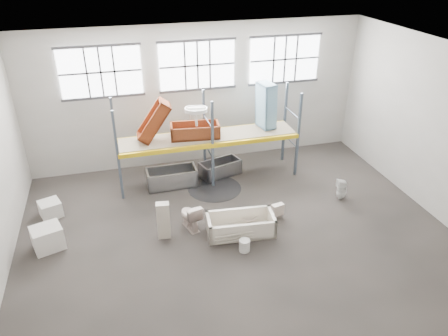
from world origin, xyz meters
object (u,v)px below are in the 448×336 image
object	(u,v)px
toilet_white	(342,189)
bucket	(244,245)
bathtub_beige	(241,225)
cistern_tall	(164,220)
steel_tub_left	(172,177)
steel_tub_right	(220,168)
toilet_beige	(190,216)
blue_tub_upright	(266,106)
carton_near	(48,238)
rust_tub_flat	(195,130)

from	to	relation	value
toilet_white	bucket	world-z (taller)	toilet_white
bathtub_beige	cistern_tall	world-z (taller)	cistern_tall
steel_tub_left	steel_tub_right	xyz separation A→B (m)	(1.76, 0.31, -0.04)
toilet_beige	toilet_white	world-z (taller)	toilet_beige
steel_tub_right	bucket	size ratio (longest dim) A/B	4.16
steel_tub_right	blue_tub_upright	distance (m)	2.70
toilet_white	blue_tub_upright	world-z (taller)	blue_tub_upright
toilet_beige	carton_near	size ratio (longest dim) A/B	1.09
bathtub_beige	steel_tub_left	size ratio (longest dim) A/B	1.14
steel_tub_left	bathtub_beige	bearing A→B (deg)	-65.41
toilet_beige	rust_tub_flat	distance (m)	3.23
cistern_tall	toilet_white	size ratio (longest dim) A/B	1.59
toilet_beige	bucket	world-z (taller)	toilet_beige
steel_tub_left	blue_tub_upright	distance (m)	4.03
steel_tub_right	steel_tub_left	bearing A→B (deg)	-170.13
cistern_tall	bucket	size ratio (longest dim) A/B	3.21
toilet_beige	blue_tub_upright	xyz separation A→B (m)	(3.30, 2.95, 1.98)
toilet_white	carton_near	xyz separation A→B (m)	(-8.85, -0.14, -0.02)
steel_tub_left	carton_near	world-z (taller)	carton_near
bathtub_beige	steel_tub_left	xyz separation A→B (m)	(-1.44, 3.16, 0.03)
steel_tub_right	carton_near	world-z (taller)	carton_near
bathtub_beige	blue_tub_upright	xyz separation A→B (m)	(1.98, 3.55, 2.12)
steel_tub_left	blue_tub_upright	bearing A→B (deg)	6.65
cistern_tall	blue_tub_upright	bearing A→B (deg)	44.91
toilet_beige	cistern_tall	bearing A→B (deg)	-0.59
cistern_tall	steel_tub_right	bearing A→B (deg)	58.84
cistern_tall	toilet_white	xyz separation A→B (m)	(5.76, 0.49, -0.20)
bathtub_beige	steel_tub_left	world-z (taller)	steel_tub_left
steel_tub_left	rust_tub_flat	xyz separation A→B (m)	(0.90, 0.25, 1.51)
toilet_beige	carton_near	xyz separation A→B (m)	(-3.88, 0.13, -0.09)
cistern_tall	blue_tub_upright	size ratio (longest dim) A/B	0.71
steel_tub_right	toilet_beige	bearing A→B (deg)	-119.83
bathtub_beige	toilet_white	size ratio (longest dim) A/B	2.74
toilet_beige	blue_tub_upright	distance (m)	4.85
blue_tub_upright	carton_near	distance (m)	7.98
steel_tub_left	rust_tub_flat	size ratio (longest dim) A/B	1.04
rust_tub_flat	cistern_tall	bearing A→B (deg)	-117.33
blue_tub_upright	carton_near	world-z (taller)	blue_tub_upright
bathtub_beige	steel_tub_right	bearing A→B (deg)	90.72
cistern_tall	bucket	distance (m)	2.33
bucket	carton_near	distance (m)	5.29
rust_tub_flat	blue_tub_upright	world-z (taller)	blue_tub_upright
blue_tub_upright	toilet_white	bearing A→B (deg)	-57.92
blue_tub_upright	cistern_tall	bearing A→B (deg)	-142.22
steel_tub_left	cistern_tall	bearing A→B (deg)	-103.49
toilet_beige	carton_near	bearing A→B (deg)	-17.72
bathtub_beige	toilet_white	distance (m)	3.76
cistern_tall	steel_tub_right	xyz separation A→B (m)	(2.43, 3.07, -0.29)
steel_tub_right	toilet_white	bearing A→B (deg)	-37.79
blue_tub_upright	carton_near	size ratio (longest dim) A/B	2.05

